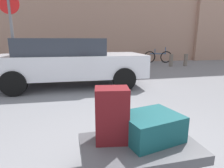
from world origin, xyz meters
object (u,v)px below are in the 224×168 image
at_px(parked_car, 69,61).
at_px(bicycle_leaning, 158,57).
at_px(bollard_kerb_mid, 147,61).
at_px(suitcase_teal_rear_right, 151,127).
at_px(bollard_kerb_near, 123,62).
at_px(bollard_kerb_far, 171,60).
at_px(bollard_corner, 186,60).
at_px(luggage_cart, 139,150).
at_px(suitcase_maroon_front_left, 112,115).
at_px(no_parking_sign, 12,34).

height_order(parked_car, bicycle_leaning, parked_car).
bearing_deg(bollard_kerb_mid, suitcase_teal_rear_right, -113.66).
xyz_separation_m(suitcase_teal_rear_right, bollard_kerb_near, (1.90, 7.36, -0.15)).
height_order(bicycle_leaning, bollard_kerb_near, bicycle_leaning).
bearing_deg(bollard_kerb_far, bollard_corner, 0.00).
xyz_separation_m(luggage_cart, bollard_kerb_mid, (3.37, 7.43, 0.06)).
xyz_separation_m(bicycle_leaning, bollard_corner, (0.78, -1.73, -0.05)).
bearing_deg(bollard_kerb_mid, bollard_corner, 0.00).
bearing_deg(suitcase_teal_rear_right, luggage_cart, -167.03).
distance_m(luggage_cart, suitcase_maroon_front_left, 0.46).
distance_m(parked_car, bollard_kerb_near, 4.23).
height_order(suitcase_teal_rear_right, bollard_kerb_far, bollard_kerb_far).
bearing_deg(luggage_cart, no_parking_sign, 118.30).
bearing_deg(suitcase_teal_rear_right, parked_car, 88.37).
relative_size(bicycle_leaning, bollard_kerb_far, 2.68).
bearing_deg(suitcase_teal_rear_right, bollard_kerb_far, 45.83).
xyz_separation_m(suitcase_teal_rear_right, parked_car, (-0.75, 4.10, 0.28)).
bearing_deg(no_parking_sign, bollard_kerb_mid, 35.19).
relative_size(suitcase_teal_rear_right, parked_car, 0.13).
xyz_separation_m(bollard_kerb_near, bollard_corner, (3.61, 0.00, 0.00)).
bearing_deg(bollard_corner, suitcase_maroon_front_left, -128.98).
distance_m(bollard_kerb_far, no_parking_sign, 7.81).
bearing_deg(parked_car, bollard_kerb_mid, 39.34).
distance_m(suitcase_teal_rear_right, bollard_kerb_far, 8.69).
xyz_separation_m(parked_car, bollard_kerb_near, (2.65, 3.26, -0.44)).
relative_size(luggage_cart, bollard_corner, 1.83).
distance_m(suitcase_teal_rear_right, bollard_kerb_mid, 8.03).
bearing_deg(bollard_kerb_near, bicycle_leaning, 31.52).
bearing_deg(no_parking_sign, suitcase_teal_rear_right, -59.44).
relative_size(suitcase_maroon_front_left, suitcase_teal_rear_right, 0.97).
relative_size(luggage_cart, no_parking_sign, 0.48).
xyz_separation_m(bicycle_leaning, bollard_kerb_far, (-0.11, -1.73, -0.05)).
relative_size(bollard_kerb_near, no_parking_sign, 0.26).
bearing_deg(bollard_kerb_near, luggage_cart, -105.41).
relative_size(suitcase_teal_rear_right, bicycle_leaning, 0.34).
distance_m(parked_car, bicycle_leaning, 7.42).
height_order(suitcase_maroon_front_left, bollard_kerb_far, suitcase_maroon_front_left).
distance_m(suitcase_maroon_front_left, suitcase_teal_rear_right, 0.44).
relative_size(luggage_cart, suitcase_maroon_front_left, 2.08).
bearing_deg(bollard_corner, luggage_cart, -127.28).
height_order(suitcase_teal_rear_right, bollard_corner, bollard_corner).
bearing_deg(bollard_corner, bollard_kerb_mid, 180.00).
bearing_deg(suitcase_maroon_front_left, luggage_cart, -15.08).
relative_size(suitcase_maroon_front_left, bollard_kerb_far, 0.88).
xyz_separation_m(suitcase_maroon_front_left, parked_car, (-0.34, 4.05, 0.13)).
bearing_deg(bollard_kerb_far, bollard_kerb_near, 180.00).
bearing_deg(bollard_kerb_far, parked_car, -148.72).
relative_size(luggage_cart, parked_car, 0.27).
distance_m(bollard_kerb_mid, no_parking_sign, 6.65).
distance_m(bollard_kerb_near, bollard_corner, 3.61).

